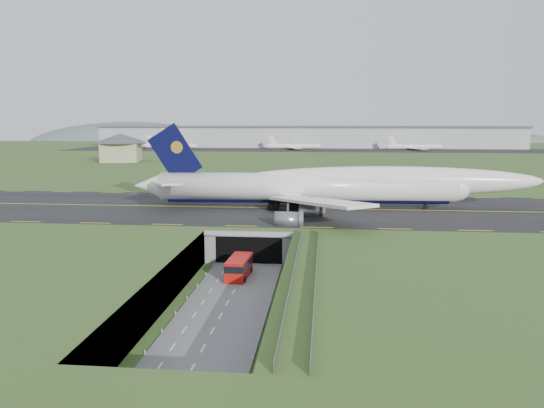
# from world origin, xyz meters

# --- Properties ---
(ground) EXTENTS (900.00, 900.00, 0.00)m
(ground) POSITION_xyz_m (0.00, 0.00, 0.00)
(ground) COLOR #395020
(ground) RESTS_ON ground
(airfield_deck) EXTENTS (800.00, 800.00, 6.00)m
(airfield_deck) POSITION_xyz_m (0.00, 0.00, 3.00)
(airfield_deck) COLOR gray
(airfield_deck) RESTS_ON ground
(trench_road) EXTENTS (12.00, 75.00, 0.20)m
(trench_road) POSITION_xyz_m (0.00, -7.50, 0.10)
(trench_road) COLOR slate
(trench_road) RESTS_ON ground
(taxiway) EXTENTS (800.00, 44.00, 0.18)m
(taxiway) POSITION_xyz_m (0.00, 33.00, 6.09)
(taxiway) COLOR black
(taxiway) RESTS_ON airfield_deck
(tunnel_portal) EXTENTS (17.00, 22.30, 6.00)m
(tunnel_portal) POSITION_xyz_m (0.00, 16.71, 3.33)
(tunnel_portal) COLOR gray
(tunnel_portal) RESTS_ON ground
(guideway) EXTENTS (3.00, 53.00, 7.05)m
(guideway) POSITION_xyz_m (11.00, -19.11, 5.32)
(guideway) COLOR #A8A8A3
(guideway) RESTS_ON ground
(jumbo_jet) EXTENTS (90.46, 58.85, 19.49)m
(jumbo_jet) POSITION_xyz_m (15.72, 33.76, 11.24)
(jumbo_jet) COLOR white
(jumbo_jet) RESTS_ON ground
(shuttle_tram) EXTENTS (3.52, 8.38, 3.34)m
(shuttle_tram) POSITION_xyz_m (-0.40, -0.42, 1.83)
(shuttle_tram) COLOR red
(shuttle_tram) RESTS_ON ground
(service_building) EXTENTS (28.96, 28.96, 13.46)m
(service_building) POSITION_xyz_m (-83.12, 160.71, 13.98)
(service_building) COLOR tan
(service_building) RESTS_ON ground
(cargo_terminal) EXTENTS (320.00, 67.00, 15.60)m
(cargo_terminal) POSITION_xyz_m (-0.09, 299.41, 13.96)
(cargo_terminal) COLOR #B2B2B2
(cargo_terminal) RESTS_ON ground
(distant_hills) EXTENTS (700.00, 91.00, 60.00)m
(distant_hills) POSITION_xyz_m (64.38, 430.00, -4.00)
(distant_hills) COLOR #4F5F58
(distant_hills) RESTS_ON ground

